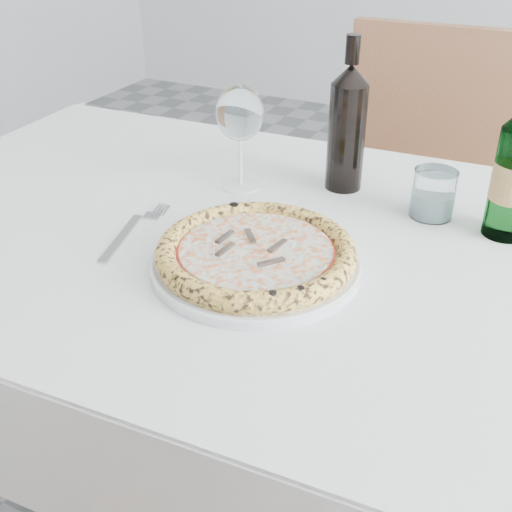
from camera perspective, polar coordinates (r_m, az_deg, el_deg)
The scene contains 8 objects.
dining_table at distance 1.05m, azimuth 2.43°, elevation -2.54°, with size 1.50×0.93×0.76m.
chair_far at distance 1.76m, azimuth 13.68°, elevation 5.87°, with size 0.45×0.45×0.93m.
plate at distance 0.92m, azimuth 0.00°, elevation -0.60°, with size 0.30×0.30×0.02m.
pizza at distance 0.91m, azimuth -0.00°, elevation 0.34°, with size 0.29×0.29×0.03m.
fork at distance 1.04m, azimuth -11.07°, elevation 2.19°, with size 0.05×0.22×0.00m.
wine_glass at distance 1.13m, azimuth -1.44°, elevation 12.37°, with size 0.08×0.08×0.19m.
tumbler at distance 1.10m, azimuth 15.45°, elevation 5.10°, with size 0.07×0.07×0.08m.
wine_bottle at distance 1.14m, azimuth 8.10°, elevation 11.35°, with size 0.07×0.07×0.27m.
Camera 1 is at (0.27, -0.79, 1.24)m, focal length 45.00 mm.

